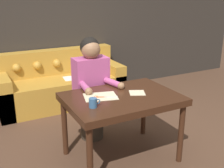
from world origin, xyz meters
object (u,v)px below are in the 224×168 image
Objects in this scene: person at (91,88)px; scissors at (102,97)px; mug at (93,103)px; couch at (60,85)px; dining_table at (122,103)px.

person reaches higher than scissors.
person reaches higher than mug.
mug is (-0.29, -1.99, 0.46)m from couch.
mug is (-0.28, -0.70, 0.12)m from person.
scissors is at bearing 47.28° from mug.
mug is at bearing -160.24° from dining_table.
dining_table is 0.57m from person.
person is at bearing 100.23° from dining_table.
mug is (-0.18, -0.19, 0.04)m from scissors.
dining_table is 4.85× the size of scissors.
dining_table is at bearing -15.29° from scissors.
couch is at bearing 89.75° from person.
person reaches higher than dining_table.
scissors is at bearing 164.71° from dining_table.
couch reaches higher than mug.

